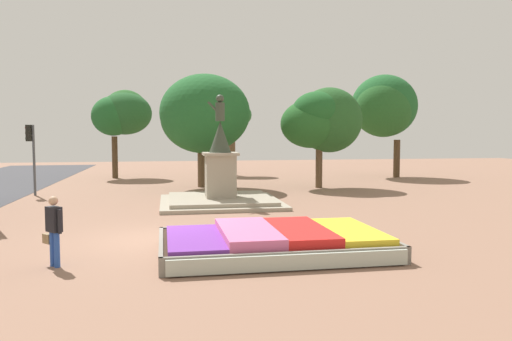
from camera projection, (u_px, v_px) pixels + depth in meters
name	position (u px, v px, depth m)	size (l,w,h in m)	color
ground_plane	(156.00, 240.00, 14.27)	(80.74, 80.74, 0.00)	#8C6651
flower_planter	(276.00, 242.00, 12.70)	(5.79, 3.69, 0.66)	#38281C
statue_monument	(220.00, 185.00, 21.41)	(5.10, 5.10, 4.68)	#A09681
traffic_light_far_corner	(31.00, 146.00, 24.22)	(0.41, 0.28, 3.45)	#4C5156
pedestrian_with_handbag	(54.00, 227.00, 11.35)	(0.54, 0.60, 1.63)	#264CA5
park_tree_far_left	(122.00, 114.00, 33.89)	(3.99, 3.59, 6.00)	#4C3823
park_tree_behind_statue	(384.00, 107.00, 34.45)	(4.61, 4.43, 7.09)	#4C3823
park_tree_far_right	(321.00, 120.00, 27.58)	(4.61, 3.45, 5.58)	brown
park_tree_street_side	(229.00, 118.00, 36.04)	(3.25, 2.15, 5.30)	brown
park_tree_mid_canopy	(204.00, 115.00, 27.35)	(4.93, 5.26, 6.26)	brown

